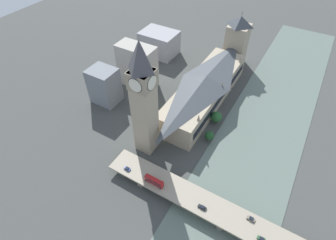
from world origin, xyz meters
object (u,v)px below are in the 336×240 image
Objects in this scene: parliament_hall at (205,89)px; clock_tower at (144,99)px; car_northbound_lead at (262,239)px; road_bridge at (225,215)px; victoria_tower at (237,41)px; double_decker_bus_mid at (154,181)px; car_southbound_tail at (202,207)px; car_southbound_mid at (127,169)px; car_northbound_tail at (251,219)px.

clock_tower is (12.81, 62.14, 29.77)m from parliament_hall.
clock_tower is 94.25m from car_northbound_lead.
road_bridge is at bearing -9.17° from car_northbound_lead.
double_decker_bus_mid is at bearing 93.39° from victoria_tower.
road_bridge is 12.39m from car_southbound_tail.
parliament_hall is at bearing -96.64° from car_southbound_mid.
car_southbound_mid is (10.17, 87.46, -5.12)m from parliament_hall.
car_southbound_mid is (-2.63, 25.32, -34.89)m from clock_tower.
parliament_hall is 70.08m from clock_tower.
parliament_hall reaches higher than road_bridge.
parliament_hall is 8.94× the size of double_decker_bus_mid.
parliament_hall reaches higher than car_southbound_mid.
victoria_tower reaches higher than car_northbound_lead.
clock_tower reaches higher than car_southbound_tail.
parliament_hall is at bearing -51.56° from car_northbound_tail.
car_southbound_tail is (24.33, 7.04, -0.05)m from car_northbound_tail.
clock_tower reaches higher than car_southbound_mid.
clock_tower is at bearing 84.28° from victoria_tower.
car_southbound_mid reaches higher than road_bridge.
victoria_tower is at bearing -86.61° from double_decker_bus_mid.
clock_tower is at bearing -18.84° from road_bridge.
car_northbound_lead is (-62.09, -0.30, -1.98)m from double_decker_bus_mid.
clock_tower is 18.60× the size of car_northbound_lead.
victoria_tower is 153.76m from car_southbound_mid.
clock_tower is 0.54× the size of road_bridge.
road_bridge is at bearing 108.89° from victoria_tower.
parliament_hall is at bearing -84.13° from double_decker_bus_mid.
car_northbound_tail is at bearing 128.44° from parliament_hall.
car_southbound_tail is (-51.89, 24.80, -34.96)m from clock_tower.
victoria_tower reaches higher than car_southbound_mid.
double_decker_bus_mid reaches higher than car_southbound_mid.
double_decker_bus_mid is 30.17m from car_southbound_tail.
victoria_tower reaches higher than car_southbound_tail.
car_northbound_tail is 25.33m from car_southbound_tail.
car_northbound_lead is at bearing 136.58° from car_northbound_tail.
road_bridge is (-50.96, 83.90, -7.04)m from parliament_hall.
victoria_tower is 158.53m from road_bridge.
car_northbound_lead is 1.07× the size of car_southbound_mid.
clock_tower is 67.31m from car_southbound_tail.
car_northbound_lead is at bearing 163.40° from clock_tower.
car_northbound_lead is (-71.13, 152.32, -15.69)m from victoria_tower.
road_bridge is at bearing 17.77° from car_northbound_tail.
car_southbound_mid is at bearing 0.05° from double_decker_bus_mid.
car_northbound_lead reaches higher than road_bridge.
road_bridge is at bearing 161.16° from clock_tower.
car_northbound_lead is at bearing 170.83° from road_bridge.
clock_tower is 19.91× the size of car_southbound_mid.
car_northbound_tail is 73.98m from car_southbound_mid.
car_northbound_lead is at bearing -179.73° from double_decker_bus_mid.
car_southbound_mid is (61.13, 3.56, 1.92)m from road_bridge.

